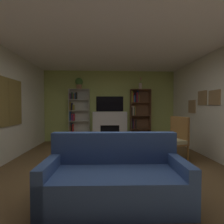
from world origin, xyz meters
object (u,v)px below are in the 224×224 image
object	(u,v)px
armchair	(174,138)
bookshelf_right	(137,115)
bookshelf_left	(77,116)
vase_with_flowers	(140,86)
tv	(110,104)
couch	(115,180)
potted_plant	(79,83)
coffee_table	(112,158)
fireplace	(110,126)

from	to	relation	value
armchair	bookshelf_right	bearing A→B (deg)	100.37
bookshelf_left	vase_with_flowers	size ratio (longest dim) A/B	4.47
bookshelf_right	armchair	distance (m)	2.40
armchair	tv	bearing A→B (deg)	121.30
couch	bookshelf_left	bearing A→B (deg)	106.52
potted_plant	coffee_table	bearing A→B (deg)	-71.07
vase_with_flowers	tv	bearing A→B (deg)	173.96
bookshelf_right	couch	world-z (taller)	bookshelf_right
fireplace	coffee_table	xyz separation A→B (m)	(-0.05, -3.23, -0.21)
couch	bookshelf_right	bearing A→B (deg)	74.64
couch	potted_plant	bearing A→B (deg)	105.52
potted_plant	vase_with_flowers	world-z (taller)	vase_with_flowers
tv	vase_with_flowers	size ratio (longest dim) A/B	2.31
tv	potted_plant	bearing A→B (deg)	-173.99
vase_with_flowers	couch	size ratio (longest dim) A/B	0.23
couch	coffee_table	distance (m)	0.75
tv	bookshelf_right	xyz separation A→B (m)	(1.04, -0.09, -0.41)
potted_plant	vase_with_flowers	xyz separation A→B (m)	(2.28, -0.00, -0.10)
bookshelf_left	bookshelf_right	bearing A→B (deg)	-0.55
tv	coffee_table	xyz separation A→B (m)	(-0.05, -3.30, -1.04)
fireplace	coffee_table	distance (m)	3.23
bookshelf_right	bookshelf_left	bearing A→B (deg)	179.45
armchair	coffee_table	bearing A→B (deg)	-149.56
fireplace	tv	distance (m)	0.83
couch	armchair	xyz separation A→B (m)	(1.51, 1.64, 0.26)
fireplace	coffee_table	world-z (taller)	fireplace
bookshelf_right	potted_plant	size ratio (longest dim) A/B	4.74
potted_plant	vase_with_flowers	bearing A→B (deg)	-0.02
tv	vase_with_flowers	bearing A→B (deg)	-6.04
couch	coffee_table	bearing A→B (deg)	90.08
fireplace	bookshelf_right	xyz separation A→B (m)	(1.04, -0.02, 0.42)
tv	armchair	bearing A→B (deg)	-58.70
coffee_table	bookshelf_right	bearing A→B (deg)	71.26
coffee_table	vase_with_flowers	bearing A→B (deg)	69.48
fireplace	tv	bearing A→B (deg)	90.00
couch	armchair	bearing A→B (deg)	47.31
tv	potted_plant	xyz separation A→B (m)	(-1.14, -0.12, 0.78)
tv	potted_plant	size ratio (longest dim) A/B	2.45
fireplace	couch	world-z (taller)	fireplace
fireplace	vase_with_flowers	size ratio (longest dim) A/B	3.17
tv	bookshelf_left	size ratio (longest dim) A/B	0.52
tv	bookshelf_right	world-z (taller)	bookshelf_right
armchair	vase_with_flowers	bearing A→B (deg)	98.08
couch	coffee_table	xyz separation A→B (m)	(-0.00, 0.75, 0.08)
couch	coffee_table	world-z (taller)	couch
vase_with_flowers	armchair	world-z (taller)	vase_with_flowers
tv	couch	world-z (taller)	tv
coffee_table	armchair	bearing A→B (deg)	30.44
bookshelf_left	couch	bearing A→B (deg)	-73.48
tv	armchair	size ratio (longest dim) A/B	0.95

